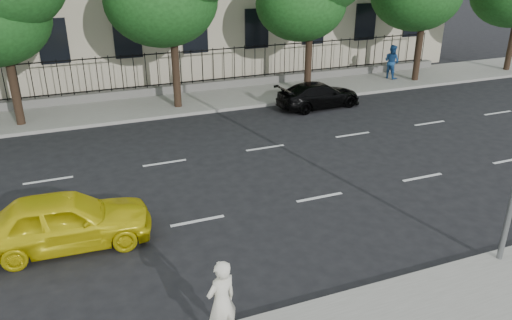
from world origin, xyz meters
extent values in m
plane|color=black|center=(0.00, 0.00, 0.00)|extent=(120.00, 120.00, 0.00)
cube|color=gray|center=(0.00, 14.00, 0.07)|extent=(60.00, 4.00, 0.15)
cube|color=slate|center=(0.00, 15.70, 0.35)|extent=(30.00, 0.50, 0.40)
cube|color=black|center=(0.00, 15.70, 0.65)|extent=(28.80, 0.05, 0.05)
cube|color=black|center=(0.00, 15.70, 2.25)|extent=(28.80, 0.05, 0.05)
cylinder|color=#382619|center=(-9.00, 13.20, 1.64)|extent=(0.36, 0.36, 2.97)
cylinder|color=#382619|center=(-2.00, 13.20, 1.81)|extent=(0.36, 0.36, 3.32)
ellipsoid|color=#184216|center=(-2.40, 13.50, 5.09)|extent=(5.13, 5.13, 4.21)
cylinder|color=#382619|center=(5.00, 13.20, 1.69)|extent=(0.36, 0.36, 3.08)
ellipsoid|color=#184216|center=(4.60, 13.50, 4.67)|extent=(4.56, 4.56, 3.74)
cylinder|color=#382619|center=(12.00, 13.20, 1.76)|extent=(0.36, 0.36, 3.22)
cylinder|color=#382619|center=(19.00, 13.20, 1.65)|extent=(0.36, 0.36, 3.01)
imported|color=yellow|center=(-7.54, 2.56, 0.76)|extent=(4.53, 2.03, 1.51)
imported|color=black|center=(4.49, 10.98, 0.62)|extent=(4.40, 2.09, 1.24)
imported|color=silver|center=(-4.83, -2.40, 1.07)|extent=(0.78, 0.64, 1.84)
imported|color=navy|center=(10.89, 14.04, 1.12)|extent=(0.99, 1.13, 1.94)
camera|label=1|loc=(-7.06, -9.81, 7.39)|focal=35.00mm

